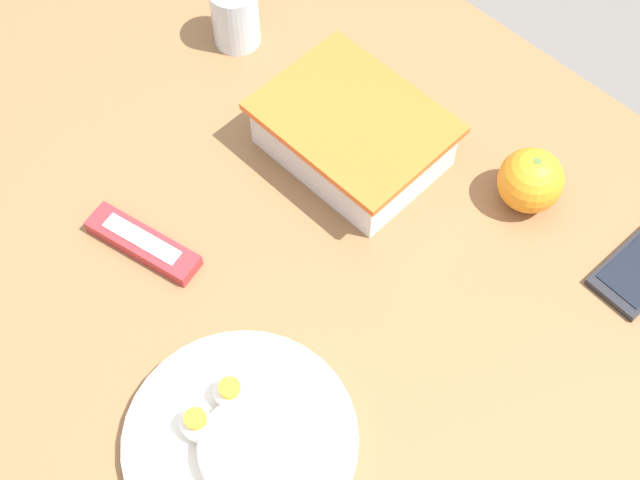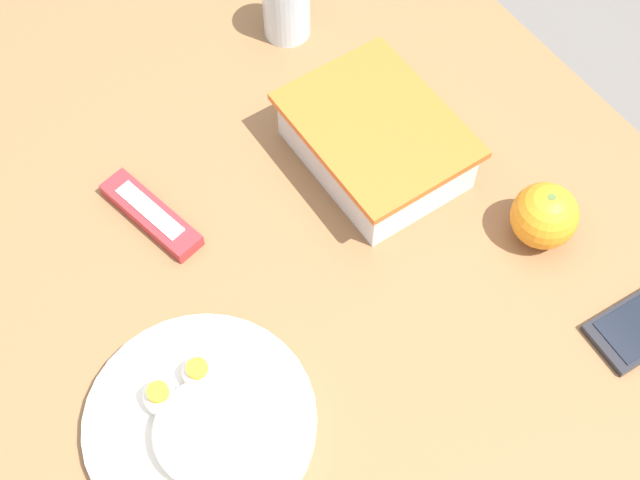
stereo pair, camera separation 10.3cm
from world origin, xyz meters
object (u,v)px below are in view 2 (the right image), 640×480
Objects in this scene: food_container at (375,144)px; orange_fruit at (545,216)px; drinking_glass at (286,7)px; rice_plate at (202,423)px; candy_bar at (151,215)px.

orange_fruit is (0.20, 0.10, 0.01)m from food_container.
food_container is 2.49× the size of drinking_glass.
rice_plate is (-0.01, -0.46, -0.02)m from orange_fruit.
food_container is 0.25m from drinking_glass.
orange_fruit is 0.32× the size of rice_plate.
orange_fruit is 0.45m from drinking_glass.
rice_plate is (0.19, -0.36, -0.01)m from food_container.
rice_plate is 2.76× the size of drinking_glass.
food_container is 2.80× the size of orange_fruit.
orange_fruit is 0.53× the size of candy_bar.
orange_fruit reaches higher than food_container.
rice_plate is at bearing -91.66° from orange_fruit.
rice_plate reaches higher than candy_bar.
food_container reaches higher than rice_plate.
food_container is at bearing 117.52° from rice_plate.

